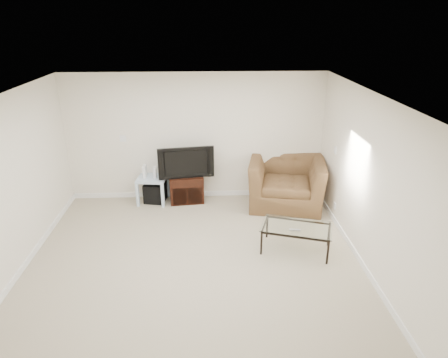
{
  "coord_description": "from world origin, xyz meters",
  "views": [
    {
      "loc": [
        0.22,
        -5.0,
        3.46
      ],
      "look_at": [
        0.5,
        1.2,
        0.9
      ],
      "focal_mm": 32.0,
      "sensor_mm": 36.0,
      "label": 1
    }
  ],
  "objects_px": {
    "tv_stand": "(187,188)",
    "subwoofer": "(155,192)",
    "coffee_table": "(296,238)",
    "television": "(186,161)",
    "side_table": "(153,189)",
    "recliner": "(287,175)"
  },
  "relations": [
    {
      "from": "subwoofer",
      "to": "coffee_table",
      "type": "relative_size",
      "value": 0.36
    },
    {
      "from": "tv_stand",
      "to": "recliner",
      "type": "xyz_separation_m",
      "value": [
        1.94,
        -0.23,
        0.34
      ]
    },
    {
      "from": "television",
      "to": "coffee_table",
      "type": "height_order",
      "value": "television"
    },
    {
      "from": "television",
      "to": "side_table",
      "type": "height_order",
      "value": "television"
    },
    {
      "from": "side_table",
      "to": "subwoofer",
      "type": "relative_size",
      "value": 1.41
    },
    {
      "from": "tv_stand",
      "to": "subwoofer",
      "type": "distance_m",
      "value": 0.63
    },
    {
      "from": "side_table",
      "to": "subwoofer",
      "type": "xyz_separation_m",
      "value": [
        0.04,
        0.02,
        -0.08
      ]
    },
    {
      "from": "subwoofer",
      "to": "coffee_table",
      "type": "bearing_deg",
      "value": -38.41
    },
    {
      "from": "tv_stand",
      "to": "subwoofer",
      "type": "xyz_separation_m",
      "value": [
        -0.63,
        0.02,
        -0.09
      ]
    },
    {
      "from": "television",
      "to": "coffee_table",
      "type": "distance_m",
      "value": 2.67
    },
    {
      "from": "subwoofer",
      "to": "coffee_table",
      "type": "xyz_separation_m",
      "value": [
        2.42,
        -1.92,
        0.02
      ]
    },
    {
      "from": "tv_stand",
      "to": "side_table",
      "type": "bearing_deg",
      "value": 173.67
    },
    {
      "from": "side_table",
      "to": "tv_stand",
      "type": "bearing_deg",
      "value": 0.0
    },
    {
      "from": "tv_stand",
      "to": "side_table",
      "type": "relative_size",
      "value": 1.2
    },
    {
      "from": "tv_stand",
      "to": "subwoofer",
      "type": "height_order",
      "value": "tv_stand"
    },
    {
      "from": "television",
      "to": "subwoofer",
      "type": "xyz_separation_m",
      "value": [
        -0.63,
        0.05,
        -0.67
      ]
    },
    {
      "from": "side_table",
      "to": "recliner",
      "type": "height_order",
      "value": "recliner"
    },
    {
      "from": "side_table",
      "to": "coffee_table",
      "type": "xyz_separation_m",
      "value": [
        2.45,
        -1.9,
        -0.05
      ]
    },
    {
      "from": "television",
      "to": "recliner",
      "type": "relative_size",
      "value": 0.71
    },
    {
      "from": "subwoofer",
      "to": "recliner",
      "type": "distance_m",
      "value": 2.62
    },
    {
      "from": "television",
      "to": "subwoofer",
      "type": "height_order",
      "value": "television"
    },
    {
      "from": "side_table",
      "to": "recliner",
      "type": "relative_size",
      "value": 0.39
    }
  ]
}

